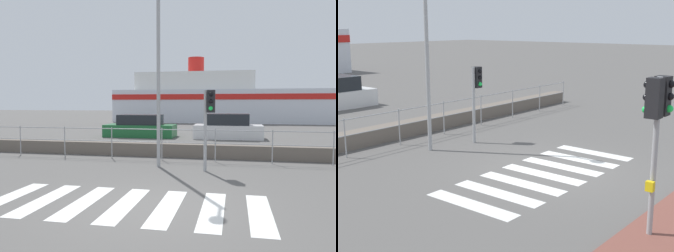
% 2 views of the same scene
% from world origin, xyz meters
% --- Properties ---
extents(ground_plane, '(160.00, 160.00, 0.00)m').
position_xyz_m(ground_plane, '(0.00, 0.00, 0.00)').
color(ground_plane, '#565451').
extents(crosswalk, '(5.85, 2.40, 0.01)m').
position_xyz_m(crosswalk, '(-0.56, 0.00, 0.00)').
color(crosswalk, silver).
rests_on(crosswalk, ground_plane).
extents(seawall, '(19.50, 0.55, 0.51)m').
position_xyz_m(seawall, '(0.00, 6.21, 0.26)').
color(seawall, '#6B6056').
rests_on(seawall, ground_plane).
extents(harbor_fence, '(17.59, 0.04, 1.19)m').
position_xyz_m(harbor_fence, '(0.00, 5.34, 0.78)').
color(harbor_fence, '#9EA0A3').
rests_on(harbor_fence, ground_plane).
extents(traffic_light_near, '(0.58, 0.41, 2.95)m').
position_xyz_m(traffic_light_near, '(-2.46, -3.66, 2.31)').
color(traffic_light_near, '#9EA0A3').
rests_on(traffic_light_near, ground_plane).
extents(traffic_light_far, '(0.34, 0.32, 2.49)m').
position_xyz_m(traffic_light_far, '(0.87, 3.66, 1.83)').
color(traffic_light_far, '#9EA0A3').
rests_on(traffic_light_far, ground_plane).
extents(streetlamp, '(0.32, 1.05, 6.32)m').
position_xyz_m(streetlamp, '(-0.80, 3.90, 3.89)').
color(streetlamp, '#9EA0A3').
rests_on(streetlamp, ground_plane).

